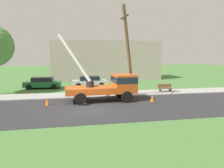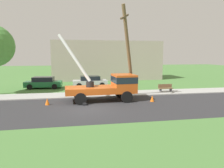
{
  "view_description": "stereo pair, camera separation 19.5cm",
  "coord_description": "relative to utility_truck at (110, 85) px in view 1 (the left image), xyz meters",
  "views": [
    {
      "loc": [
        -1.35,
        -16.09,
        4.07
      ],
      "look_at": [
        2.38,
        2.93,
        1.45
      ],
      "focal_mm": 34.05,
      "sensor_mm": 36.0,
      "label": 1
    },
    {
      "loc": [
        -1.16,
        -16.12,
        4.07
      ],
      "look_at": [
        2.38,
        2.93,
        1.45
      ],
      "focal_mm": 34.05,
      "sensor_mm": 36.0,
      "label": 2
    }
  ],
  "objects": [
    {
      "name": "lowrise_building_backdrop",
      "position": [
        2.55,
        17.68,
        1.79
      ],
      "size": [
        18.0,
        6.0,
        6.4
      ],
      "primitive_type": "cube",
      "color": "#A5998C",
      "rests_on": "ground"
    },
    {
      "name": "sidewalk_strip",
      "position": [
        -2.1,
        3.02,
        -1.36
      ],
      "size": [
        80.0,
        2.92,
        0.1
      ],
      "primitive_type": "cube",
      "color": "#9E9E99",
      "rests_on": "ground"
    },
    {
      "name": "parked_sedan_green",
      "position": [
        -6.85,
        8.57,
        -0.7
      ],
      "size": [
        4.52,
        2.23,
        1.42
      ],
      "color": "#1E6638",
      "rests_on": "ground"
    },
    {
      "name": "leaning_utility_pole",
      "position": [
        1.98,
        1.03,
        2.98
      ],
      "size": [
        2.29,
        3.2,
        8.57
      ],
      "color": "brown",
      "rests_on": "ground"
    },
    {
      "name": "traffic_cone_ahead",
      "position": [
        3.62,
        -1.17,
        -1.13
      ],
      "size": [
        0.36,
        0.36,
        0.56
      ],
      "primitive_type": "cone",
      "color": "orange",
      "rests_on": "ground"
    },
    {
      "name": "ground_plane",
      "position": [
        -2.1,
        9.47,
        -1.41
      ],
      "size": [
        120.0,
        120.0,
        0.0
      ],
      "primitive_type": "plane",
      "color": "#477538"
    },
    {
      "name": "road_asphalt",
      "position": [
        -2.1,
        -2.53,
        -1.4
      ],
      "size": [
        80.0,
        8.17,
        0.01
      ],
      "primitive_type": "cube",
      "color": "#2B2B2D",
      "rests_on": "ground"
    },
    {
      "name": "utility_truck",
      "position": [
        0.0,
        0.0,
        0.0
      ],
      "size": [
        6.84,
        3.21,
        5.98
      ],
      "color": "#C65119",
      "rests_on": "ground"
    },
    {
      "name": "traffic_cone_behind",
      "position": [
        -5.39,
        -0.79,
        -1.13
      ],
      "size": [
        0.36,
        0.36,
        0.56
      ],
      "primitive_type": "cone",
      "color": "orange",
      "rests_on": "ground"
    },
    {
      "name": "parked_sedan_silver",
      "position": [
        -1.07,
        8.78,
        -0.7
      ],
      "size": [
        4.42,
        2.06,
        1.42
      ],
      "color": "#B7B7BF",
      "rests_on": "ground"
    },
    {
      "name": "park_bench",
      "position": [
        6.81,
        3.09,
        -0.95
      ],
      "size": [
        1.6,
        0.45,
        0.9
      ],
      "color": "brown",
      "rests_on": "ground"
    }
  ]
}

